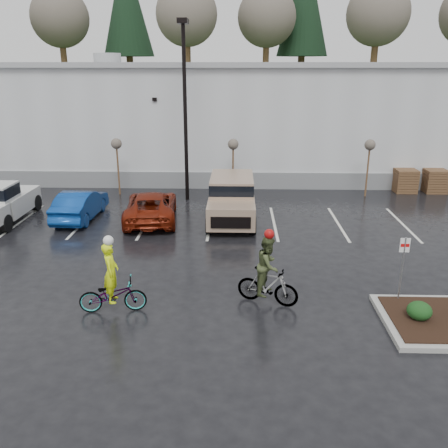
{
  "coord_description": "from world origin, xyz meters",
  "views": [
    {
      "loc": [
        -1.22,
        -13.17,
        7.08
      ],
      "look_at": [
        -1.73,
        3.95,
        1.3
      ],
      "focal_mm": 38.0,
      "sensor_mm": 36.0,
      "label": 1
    }
  ],
  "objects_px": {
    "car_red": "(151,206)",
    "suv_tan": "(232,200)",
    "cyclist_olive": "(268,277)",
    "sapling_mid": "(233,147)",
    "cyclist_hivis": "(112,289)",
    "fire_lane_sign": "(403,262)",
    "pickup_white": "(3,200)",
    "sapling_east": "(370,148)",
    "sapling_west": "(117,147)",
    "car_blue": "(80,205)",
    "pallet_stack_b": "(435,181)",
    "lamppost": "(185,93)",
    "pallet_stack_a": "(405,181)"
  },
  "relations": [
    {
      "from": "sapling_west",
      "to": "cyclist_hivis",
      "type": "bearing_deg",
      "value": -77.23
    },
    {
      "from": "sapling_east",
      "to": "car_red",
      "type": "relative_size",
      "value": 0.64
    },
    {
      "from": "pallet_stack_b",
      "to": "cyclist_hivis",
      "type": "height_order",
      "value": "cyclist_hivis"
    },
    {
      "from": "pallet_stack_b",
      "to": "cyclist_hivis",
      "type": "bearing_deg",
      "value": -136.15
    },
    {
      "from": "cyclist_hivis",
      "to": "pallet_stack_b",
      "type": "bearing_deg",
      "value": -53.93
    },
    {
      "from": "pickup_white",
      "to": "suv_tan",
      "type": "xyz_separation_m",
      "value": [
        10.88,
        0.08,
        0.05
      ]
    },
    {
      "from": "lamppost",
      "to": "pallet_stack_a",
      "type": "relative_size",
      "value": 6.83
    },
    {
      "from": "pickup_white",
      "to": "car_red",
      "type": "bearing_deg",
      "value": 0.7
    },
    {
      "from": "cyclist_hivis",
      "to": "sapling_mid",
      "type": "bearing_deg",
      "value": -22.0
    },
    {
      "from": "car_red",
      "to": "pickup_white",
      "type": "bearing_deg",
      "value": -5.79
    },
    {
      "from": "car_blue",
      "to": "suv_tan",
      "type": "xyz_separation_m",
      "value": [
        7.26,
        -0.13,
        0.32
      ]
    },
    {
      "from": "sapling_west",
      "to": "cyclist_hivis",
      "type": "relative_size",
      "value": 1.32
    },
    {
      "from": "car_blue",
      "to": "suv_tan",
      "type": "bearing_deg",
      "value": -179.3
    },
    {
      "from": "car_red",
      "to": "suv_tan",
      "type": "bearing_deg",
      "value": 173.44
    },
    {
      "from": "car_blue",
      "to": "cyclist_olive",
      "type": "distance_m",
      "value": 11.88
    },
    {
      "from": "car_blue",
      "to": "cyclist_hivis",
      "type": "xyz_separation_m",
      "value": [
        3.84,
        -8.95,
        0.04
      ]
    },
    {
      "from": "sapling_mid",
      "to": "pallet_stack_a",
      "type": "relative_size",
      "value": 2.37
    },
    {
      "from": "pickup_white",
      "to": "cyclist_olive",
      "type": "bearing_deg",
      "value": -33.76
    },
    {
      "from": "lamppost",
      "to": "sapling_mid",
      "type": "height_order",
      "value": "lamppost"
    },
    {
      "from": "fire_lane_sign",
      "to": "suv_tan",
      "type": "distance_m",
      "value": 9.67
    },
    {
      "from": "pallet_stack_a",
      "to": "suv_tan",
      "type": "relative_size",
      "value": 0.26
    },
    {
      "from": "fire_lane_sign",
      "to": "car_blue",
      "type": "bearing_deg",
      "value": 146.83
    },
    {
      "from": "fire_lane_sign",
      "to": "pallet_stack_b",
      "type": "bearing_deg",
      "value": 65.12
    },
    {
      "from": "sapling_west",
      "to": "pallet_stack_a",
      "type": "height_order",
      "value": "sapling_west"
    },
    {
      "from": "car_blue",
      "to": "sapling_west",
      "type": "bearing_deg",
      "value": -97.76
    },
    {
      "from": "fire_lane_sign",
      "to": "pickup_white",
      "type": "distance_m",
      "value": 18.06
    },
    {
      "from": "cyclist_olive",
      "to": "sapling_east",
      "type": "bearing_deg",
      "value": -5.23
    },
    {
      "from": "sapling_west",
      "to": "pallet_stack_b",
      "type": "xyz_separation_m",
      "value": [
        18.2,
        1.0,
        -2.05
      ]
    },
    {
      "from": "sapling_west",
      "to": "cyclist_hivis",
      "type": "distance_m",
      "value": 14.02
    },
    {
      "from": "sapling_mid",
      "to": "pickup_white",
      "type": "bearing_deg",
      "value": -156.21
    },
    {
      "from": "fire_lane_sign",
      "to": "pickup_white",
      "type": "height_order",
      "value": "fire_lane_sign"
    },
    {
      "from": "sapling_west",
      "to": "suv_tan",
      "type": "relative_size",
      "value": 0.63
    },
    {
      "from": "pallet_stack_b",
      "to": "sapling_mid",
      "type": "bearing_deg",
      "value": -175.11
    },
    {
      "from": "cyclist_hivis",
      "to": "sapling_east",
      "type": "bearing_deg",
      "value": -46.7
    },
    {
      "from": "pallet_stack_b",
      "to": "car_blue",
      "type": "height_order",
      "value": "car_blue"
    },
    {
      "from": "pallet_stack_b",
      "to": "suv_tan",
      "type": "xyz_separation_m",
      "value": [
        -11.7,
        -5.72,
        0.35
      ]
    },
    {
      "from": "sapling_west",
      "to": "cyclist_hivis",
      "type": "height_order",
      "value": "sapling_west"
    },
    {
      "from": "pallet_stack_b",
      "to": "car_blue",
      "type": "xyz_separation_m",
      "value": [
        -18.97,
        -5.59,
        0.03
      ]
    },
    {
      "from": "car_red",
      "to": "suv_tan",
      "type": "xyz_separation_m",
      "value": [
        3.83,
        -0.0,
        0.33
      ]
    },
    {
      "from": "cyclist_hivis",
      "to": "cyclist_olive",
      "type": "relative_size",
      "value": 0.99
    },
    {
      "from": "pallet_stack_b",
      "to": "car_blue",
      "type": "bearing_deg",
      "value": -163.59
    },
    {
      "from": "lamppost",
      "to": "fire_lane_sign",
      "type": "height_order",
      "value": "lamppost"
    },
    {
      "from": "sapling_west",
      "to": "suv_tan",
      "type": "xyz_separation_m",
      "value": [
        6.5,
        -4.72,
        -1.7
      ]
    },
    {
      "from": "sapling_mid",
      "to": "cyclist_hivis",
      "type": "bearing_deg",
      "value": -104.23
    },
    {
      "from": "suv_tan",
      "to": "cyclist_hivis",
      "type": "distance_m",
      "value": 9.46
    },
    {
      "from": "sapling_mid",
      "to": "suv_tan",
      "type": "relative_size",
      "value": 0.63
    },
    {
      "from": "lamppost",
      "to": "pickup_white",
      "type": "bearing_deg",
      "value": -155.62
    },
    {
      "from": "sapling_east",
      "to": "car_red",
      "type": "distance_m",
      "value": 12.44
    },
    {
      "from": "car_red",
      "to": "cyclist_olive",
      "type": "height_order",
      "value": "cyclist_olive"
    },
    {
      "from": "fire_lane_sign",
      "to": "cyclist_olive",
      "type": "bearing_deg",
      "value": -178.67
    }
  ]
}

